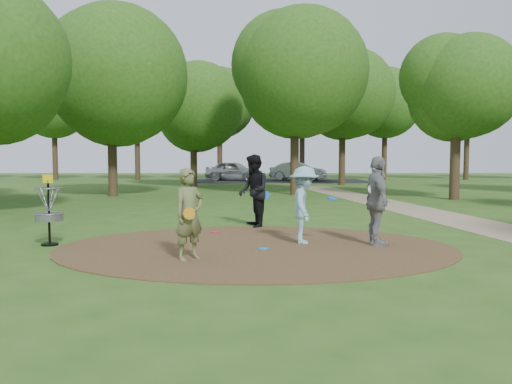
{
  "coord_description": "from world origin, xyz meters",
  "views": [
    {
      "loc": [
        -0.03,
        -10.46,
        1.92
      ],
      "look_at": [
        0.0,
        1.2,
        1.1
      ],
      "focal_mm": 35.0,
      "sensor_mm": 36.0,
      "label": 1
    }
  ],
  "objects": [
    {
      "name": "ground",
      "position": [
        0.0,
        0.0,
        0.0
      ],
      "size": [
        100.0,
        100.0,
        0.0
      ],
      "primitive_type": "plane",
      "color": "#2D5119",
      "rests_on": "ground"
    },
    {
      "name": "dirt_clearing",
      "position": [
        0.0,
        0.0,
        0.01
      ],
      "size": [
        8.4,
        8.4,
        0.02
      ],
      "primitive_type": "cylinder",
      "color": "#47301C",
      "rests_on": "ground"
    },
    {
      "name": "parking_lot",
      "position": [
        2.0,
        30.0,
        0.0
      ],
      "size": [
        14.0,
        8.0,
        0.01
      ],
      "primitive_type": "cube",
      "color": "black",
      "rests_on": "ground"
    },
    {
      "name": "player_observer_with_disc",
      "position": [
        -1.25,
        -1.27,
        0.86
      ],
      "size": [
        0.73,
        0.73,
        1.71
      ],
      "color": "#62693D",
      "rests_on": "ground"
    },
    {
      "name": "player_throwing_with_disc",
      "position": [
        1.06,
        0.49,
        0.86
      ],
      "size": [
        1.13,
        1.15,
        1.72
      ],
      "color": "#87B7C9",
      "rests_on": "ground"
    },
    {
      "name": "player_walking_with_disc",
      "position": [
        -0.06,
        3.11,
        1.0
      ],
      "size": [
        0.95,
        1.11,
        2.0
      ],
      "color": "black",
      "rests_on": "ground"
    },
    {
      "name": "player_waiting_with_disc",
      "position": [
        2.6,
        0.18,
        0.97
      ],
      "size": [
        0.56,
        1.17,
        1.94
      ],
      "color": "gray",
      "rests_on": "ground"
    },
    {
      "name": "disc_ground_blue",
      "position": [
        0.15,
        -0.25,
        0.03
      ],
      "size": [
        0.22,
        0.22,
        0.02
      ],
      "primitive_type": "cylinder",
      "color": "#0D8AE2",
      "rests_on": "dirt_clearing"
    },
    {
      "name": "disc_ground_red",
      "position": [
        -1.03,
        2.02,
        0.03
      ],
      "size": [
        0.22,
        0.22,
        0.02
      ],
      "primitive_type": "cylinder",
      "color": "red",
      "rests_on": "dirt_clearing"
    },
    {
      "name": "car_left",
      "position": [
        -1.7,
        30.23,
        0.8
      ],
      "size": [
        5.03,
        3.2,
        1.6
      ],
      "primitive_type": "imported",
      "rotation": [
        0.0,
        0.0,
        1.27
      ],
      "color": "#9FA2A6",
      "rests_on": "ground"
    },
    {
      "name": "car_right",
      "position": [
        3.55,
        30.55,
        0.76
      ],
      "size": [
        4.85,
        3.04,
        1.51
      ],
      "primitive_type": "imported",
      "rotation": [
        0.0,
        0.0,
        1.23
      ],
      "color": "#A6AAAD",
      "rests_on": "ground"
    },
    {
      "name": "disc_golf_basket",
      "position": [
        -4.5,
        0.3,
        0.87
      ],
      "size": [
        0.63,
        0.63,
        1.54
      ],
      "color": "black",
      "rests_on": "ground"
    },
    {
      "name": "tree_ring",
      "position": [
        0.76,
        10.19,
        5.3
      ],
      "size": [
        37.47,
        45.8,
        9.17
      ],
      "color": "#332316",
      "rests_on": "ground"
    }
  ]
}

